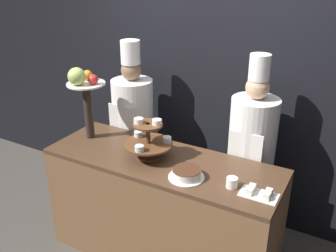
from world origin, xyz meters
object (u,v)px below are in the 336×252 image
(cup_white, at_px, (232,183))
(cake_square_tray, at_px, (259,193))
(fruit_pedestal, at_px, (84,89))
(cake_round, at_px, (186,174))
(chef_left, at_px, (133,121))
(chef_center_left, at_px, (251,149))
(tiered_stand, at_px, (148,140))

(cup_white, bearing_deg, cake_square_tray, -1.43)
(fruit_pedestal, distance_m, cake_round, 1.15)
(cake_round, relative_size, cup_white, 3.32)
(cake_round, bearing_deg, chef_left, 143.25)
(cake_round, height_order, chef_left, chef_left)
(fruit_pedestal, xyz_separation_m, cake_round, (1.06, -0.18, -0.42))
(cake_square_tray, height_order, chef_center_left, chef_center_left)
(cake_round, height_order, chef_center_left, chef_center_left)
(fruit_pedestal, height_order, chef_center_left, chef_center_left)
(chef_left, bearing_deg, cake_square_tray, -24.33)
(cake_round, height_order, cake_square_tray, cake_round)
(cake_square_tray, xyz_separation_m, chef_left, (-1.46, 0.66, -0.03))
(chef_left, bearing_deg, cup_white, -27.38)
(tiered_stand, xyz_separation_m, chef_left, (-0.53, 0.57, -0.17))
(tiered_stand, xyz_separation_m, chef_center_left, (0.67, 0.57, -0.17))
(tiered_stand, distance_m, fruit_pedestal, 0.72)
(tiered_stand, relative_size, cake_round, 1.47)
(cup_white, xyz_separation_m, chef_left, (-1.26, 0.65, -0.05))
(chef_center_left, bearing_deg, cake_round, -110.86)
(tiered_stand, bearing_deg, fruit_pedestal, 175.70)
(tiered_stand, relative_size, chef_left, 0.22)
(cake_round, distance_m, chef_center_left, 0.75)
(fruit_pedestal, distance_m, chef_center_left, 1.50)
(cake_square_tray, bearing_deg, cup_white, 178.57)
(cup_white, bearing_deg, tiered_stand, 173.40)
(cake_square_tray, bearing_deg, chef_left, 155.67)
(fruit_pedestal, xyz_separation_m, cake_square_tray, (1.58, -0.14, -0.44))
(tiered_stand, distance_m, cake_square_tray, 0.94)
(cake_round, distance_m, cup_white, 0.33)
(cup_white, bearing_deg, cake_round, -172.60)
(fruit_pedestal, distance_m, chef_left, 0.71)
(tiered_stand, relative_size, cup_white, 4.88)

